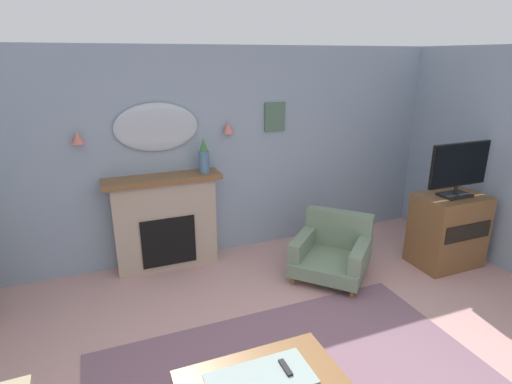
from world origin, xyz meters
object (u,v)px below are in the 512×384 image
Objects in this scene: framed_picture at (275,117)px; armchair_beside_couch at (333,250)px; fireplace at (166,223)px; tv_cabinet at (448,230)px; wall_mirror at (157,127)px; wall_sconce_right at (228,128)px; tv_flatscreen at (459,168)px; wall_sconce_left at (77,138)px; mantel_vase_centre at (204,157)px; tv_remote at (285,368)px.

armchair_beside_couch is at bearing -74.98° from framed_picture.
fireplace is 1.51× the size of tv_cabinet.
wall_sconce_right is at bearing -3.37° from wall_mirror.
tv_flatscreen is (3.23, -1.40, -0.46)m from wall_mirror.
framed_picture is (1.50, 0.15, 1.18)m from fireplace.
wall_sconce_left reaches higher than tv_cabinet.
wall_sconce_left is (-1.35, 0.12, 0.31)m from mantel_vase_centre.
wall_sconce_left is 0.16× the size of tv_cabinet.
mantel_vase_centre is 2.73m from tv_remote.
mantel_vase_centre is 3.01× the size of wall_sconce_left.
mantel_vase_centre is at bearing 86.62° from tv_remote.
framed_picture reaches higher than tv_flatscreen.
mantel_vase_centre is 3.01× the size of wall_sconce_right.
wall_mirror is 3.04m from tv_remote.
mantel_vase_centre reaches higher than tv_remote.
wall_sconce_left is 1.70m from wall_sconce_right.
wall_sconce_right is at bearing 6.16° from fireplace.
tv_remote is (1.20, -2.69, -1.21)m from wall_sconce_left.
tv_remote is at bearing -82.38° from fireplace.
armchair_beside_couch is 1.36× the size of tv_flatscreen.
fireplace is 3.23× the size of mantel_vase_centre.
wall_sconce_left is at bearing -178.54° from framed_picture.
wall_mirror is 0.85m from wall_sconce_left.
mantel_vase_centre is 0.50× the size of tv_flatscreen.
fireplace is at bearing 152.61° from armchair_beside_couch.
wall_sconce_right reaches higher than tv_remote.
wall_mirror is 2.67× the size of framed_picture.
tv_remote is (-0.50, -2.69, -1.21)m from wall_sconce_right.
fireplace is 8.50× the size of tv_remote.
mantel_vase_centre is 1.09m from framed_picture.
tv_cabinet is 1.07× the size of tv_flatscreen.
tv_cabinet is at bearing -12.12° from armchair_beside_couch.
fireplace reaches higher than tv_remote.
fireplace is 1.38m from wall_sconce_right.
wall_sconce_left is 0.17× the size of tv_flatscreen.
framed_picture is at bearing 67.31° from tv_remote.
wall_sconce_left is at bearing 174.92° from mantel_vase_centre.
tv_remote is at bearing -154.99° from tv_flatscreen.
tv_cabinet is (2.38, -1.33, -1.21)m from wall_sconce_right.
wall_sconce_right is at bearing 150.47° from tv_flatscreen.
wall_sconce_right is 0.16× the size of tv_cabinet.
mantel_vase_centre is 0.48m from wall_sconce_right.
tv_cabinet is (3.23, -1.38, -1.26)m from wall_mirror.
wall_sconce_left is at bearing 113.97° from tv_remote.
tv_remote is at bearing -100.55° from wall_sconce_right.
armchair_beside_couch is (0.94, -1.02, -1.35)m from wall_sconce_right.
tv_cabinet is at bearing 25.35° from tv_remote.
framed_picture is at bearing 5.77° from fireplace.
tv_flatscreen is at bearing -18.29° from wall_sconce_left.
mantel_vase_centre is at bearing -3.24° from fireplace.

